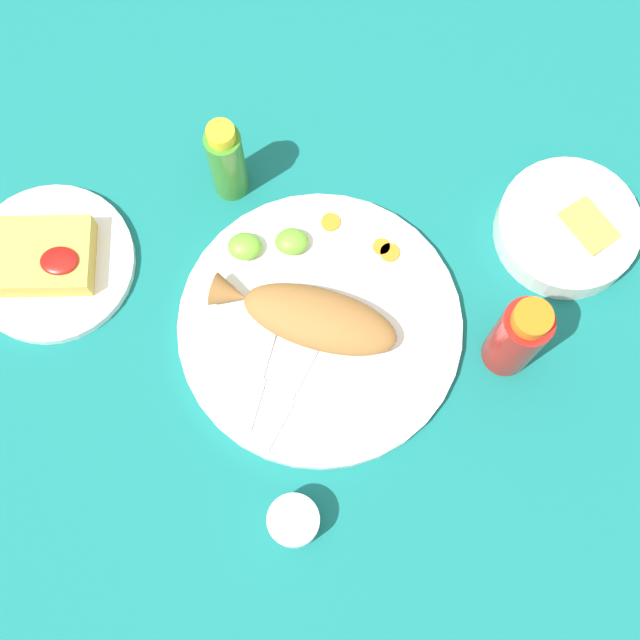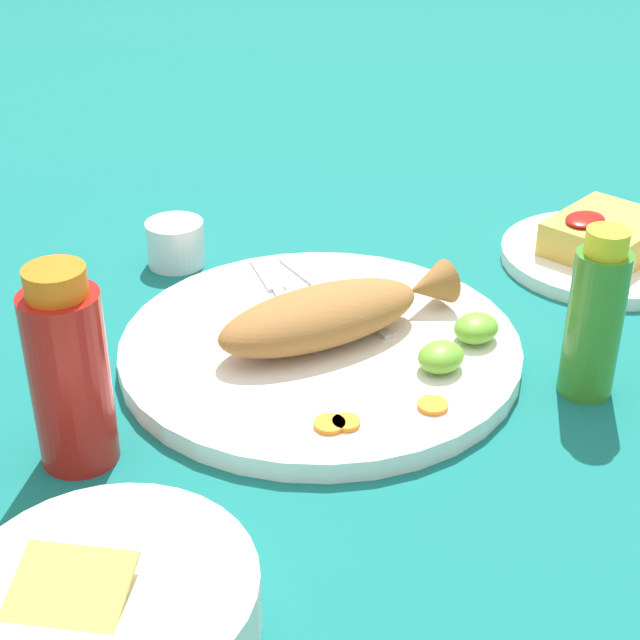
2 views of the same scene
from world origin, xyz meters
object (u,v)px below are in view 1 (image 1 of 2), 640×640
object	(u,v)px
salt_cup	(294,521)
fried_fish	(311,317)
guacamole_bowl	(567,227)
main_plate	(320,327)
hot_sauce_bottle_red	(517,337)
side_plate_fries	(51,263)
fork_far	(262,370)
hot_sauce_bottle_green	(227,161)
fork_near	(293,391)

from	to	relation	value
salt_cup	fried_fish	bearing A→B (deg)	84.33
guacamole_bowl	main_plate	bearing A→B (deg)	-158.96
fried_fish	guacamole_bowl	world-z (taller)	fried_fish
hot_sauce_bottle_red	side_plate_fries	world-z (taller)	hot_sauce_bottle_red
main_plate	fork_far	xyz separation A→B (m)	(-0.07, -0.06, 0.01)
hot_sauce_bottle_green	hot_sauce_bottle_red	bearing A→B (deg)	-34.54
hot_sauce_bottle_red	hot_sauce_bottle_green	world-z (taller)	hot_sauce_bottle_red
main_plate	guacamole_bowl	xyz separation A→B (m)	(0.32, 0.12, 0.01)
hot_sauce_bottle_red	fried_fish	bearing A→B (deg)	170.62
hot_sauce_bottle_red	fork_far	bearing A→B (deg)	-175.99
main_plate	fork_near	distance (m)	0.09
fried_fish	salt_cup	xyz separation A→B (m)	(-0.02, -0.24, -0.02)
guacamole_bowl	fried_fish	bearing A→B (deg)	-160.12
fork_near	hot_sauce_bottle_red	distance (m)	0.27
fork_near	fork_far	xyz separation A→B (m)	(-0.04, 0.03, 0.00)
fork_near	hot_sauce_bottle_green	bearing A→B (deg)	-136.22
side_plate_fries	fork_near	bearing A→B (deg)	-29.71
side_plate_fries	fork_far	bearing A→B (deg)	-28.90
salt_cup	side_plate_fries	distance (m)	0.45
fork_near	hot_sauce_bottle_red	xyz separation A→B (m)	(0.26, 0.05, 0.06)
hot_sauce_bottle_green	side_plate_fries	xyz separation A→B (m)	(-0.23, -0.11, -0.06)
hot_sauce_bottle_green	guacamole_bowl	xyz separation A→B (m)	(0.43, -0.08, -0.05)
fork_near	salt_cup	bearing A→B (deg)	28.34
fork_far	hot_sauce_bottle_red	bearing A→B (deg)	110.08
fork_far	main_plate	bearing A→B (deg)	144.56
main_plate	salt_cup	distance (m)	0.24
hot_sauce_bottle_red	guacamole_bowl	xyz separation A→B (m)	(0.09, 0.16, -0.05)
fork_near	salt_cup	world-z (taller)	salt_cup
guacamole_bowl	fork_near	bearing A→B (deg)	-149.67
main_plate	side_plate_fries	size ratio (longest dim) A/B	1.66
hot_sauce_bottle_green	side_plate_fries	size ratio (longest dim) A/B	0.69
fork_far	guacamole_bowl	size ratio (longest dim) A/B	1.01
hot_sauce_bottle_red	salt_cup	distance (m)	0.34
main_plate	fork_near	bearing A→B (deg)	-112.43
salt_cup	hot_sauce_bottle_red	bearing A→B (deg)	37.35
fork_far	side_plate_fries	xyz separation A→B (m)	(-0.27, 0.15, -0.01)
fried_fish	side_plate_fries	world-z (taller)	fried_fish
fried_fish	salt_cup	distance (m)	0.24
main_plate	fork_far	size ratio (longest dim) A/B	1.95
fried_fish	hot_sauce_bottle_red	distance (m)	0.25
fork_near	side_plate_fries	size ratio (longest dim) A/B	0.80
fried_fish	hot_sauce_bottle_red	size ratio (longest dim) A/B	1.49
main_plate	side_plate_fries	world-z (taller)	main_plate
main_plate	salt_cup	bearing A→B (deg)	-98.29
main_plate	hot_sauce_bottle_green	distance (m)	0.24
fork_near	fork_far	size ratio (longest dim) A/B	0.93
guacamole_bowl	hot_sauce_bottle_green	bearing A→B (deg)	169.83
main_plate	fork_near	size ratio (longest dim) A/B	2.09
salt_cup	main_plate	bearing A→B (deg)	81.71
fried_fish	fork_near	world-z (taller)	fried_fish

